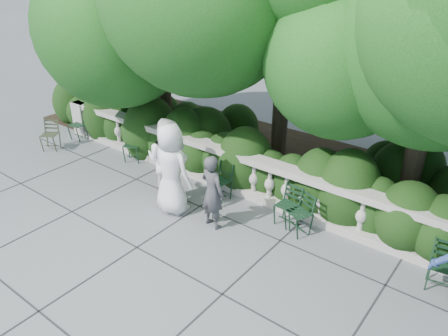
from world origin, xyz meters
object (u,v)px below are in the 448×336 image
Objects in this scene: chair_c at (291,234)px; chair_e at (436,294)px; chair_b at (132,163)px; chair_weathered at (50,152)px; person_businessman at (172,169)px; person_casual_man at (167,160)px; person_woman_grey at (212,192)px; chair_a at (76,141)px; chair_f at (282,227)px; chair_d at (216,201)px.

chair_c is 1.00× the size of chair_e.
chair_c and chair_e have the same top height.
chair_b is 1.00× the size of chair_weathered.
person_businessman is (4.69, -0.09, 0.97)m from chair_weathered.
chair_b is 0.45× the size of person_casual_man.
chair_weathered is 0.55× the size of person_woman_grey.
chair_weathered is (-7.10, -0.65, 0.00)m from chair_c.
chair_b is 0.55× the size of person_woman_grey.
person_businessman reaches higher than chair_c.
chair_a is 6.90m from chair_f.
chair_f and chair_weathered have the same top height.
chair_e is at bearing -5.55° from chair_a.
chair_c is 1.00× the size of chair_f.
chair_d is at bearing -116.03° from person_businessman.
chair_d is at bearing -166.39° from person_casual_man.
chair_b is at bearing -177.62° from chair_f.
person_casual_man is at bearing -45.33° from chair_b.
chair_a and chair_f have the same top height.
person_businessman reaches higher than person_woman_grey.
chair_f is 1.57m from person_woman_grey.
chair_f is (6.90, -0.12, 0.00)m from chair_a.
chair_d is at bearing -160.09° from chair_c.
chair_weathered is at bearing -169.61° from chair_f.
chair_a is 1.00× the size of chair_c.
chair_d is 1.35m from person_businessman.
person_casual_man is (4.31, -0.64, 0.93)m from chair_a.
chair_e is at bearing -167.47° from person_businessman.
chair_a is 7.17m from chair_c.
person_woman_grey is (-4.06, -0.68, 0.77)m from chair_e.
chair_e is (7.47, -0.23, 0.00)m from chair_b.
chair_d is 0.45× the size of person_casual_man.
chair_c is 3.03m from person_casual_man.
person_woman_grey is at bearing 154.95° from person_casual_man.
person_casual_man reaches higher than chair_c.
person_woman_grey is (0.53, -0.75, 0.77)m from chair_d.
chair_a is at bearing 153.88° from chair_b.
chair_weathered is at bearing 3.12° from person_businessman.
chair_weathered is at bearing -12.31° from person_casual_man.
chair_c is at bearing 170.10° from chair_e.
chair_c is at bearing 2.74° from chair_d.
chair_b and chair_e have the same top height.
person_woman_grey is (3.41, -0.91, 0.77)m from chair_b.
chair_e is 0.45× the size of person_casual_man.
chair_d and chair_f have the same top height.
chair_a is at bearing -176.83° from chair_f.
chair_b is at bearing -178.14° from chair_d.
person_businessman is at bearing -154.67° from chair_f.
person_woman_grey is at bearing 179.51° from chair_e.
chair_f is at bearing 176.08° from person_casual_man.
chair_e is at bearing 22.32° from chair_c.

